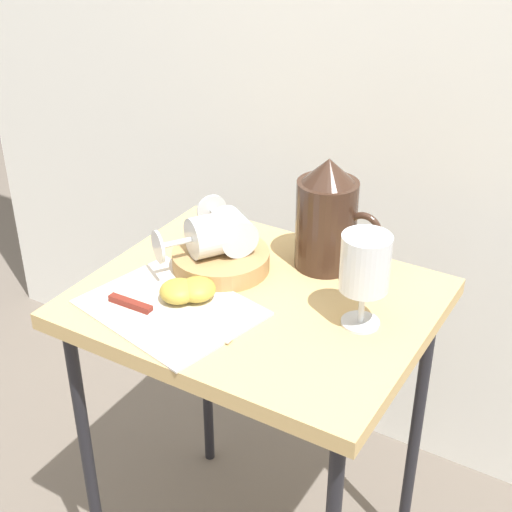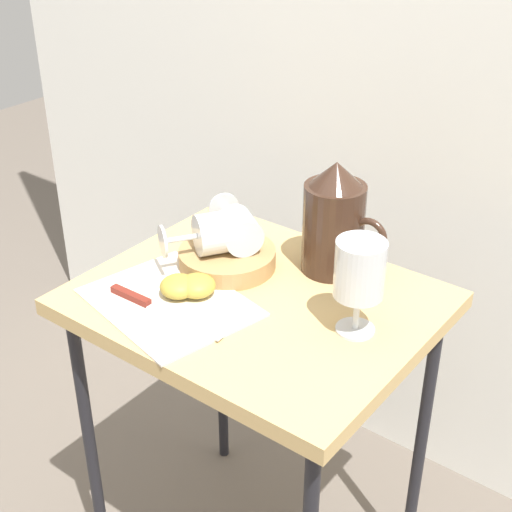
% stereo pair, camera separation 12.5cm
% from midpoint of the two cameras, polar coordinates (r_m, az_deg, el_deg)
% --- Properties ---
extents(table, '(0.59, 0.48, 0.68)m').
position_cam_midpoint_polar(table, '(1.33, 2.71, -5.54)').
color(table, tan).
rests_on(table, ground_plane).
extents(linen_napkin, '(0.32, 0.27, 0.00)m').
position_cam_midpoint_polar(linen_napkin, '(1.27, -3.88, -3.65)').
color(linen_napkin, silver).
rests_on(linen_napkin, table).
extents(basket_tray, '(0.18, 0.18, 0.03)m').
position_cam_midpoint_polar(basket_tray, '(1.37, 0.39, -0.24)').
color(basket_tray, '#AD8451').
rests_on(basket_tray, table).
extents(pitcher, '(0.16, 0.11, 0.21)m').
position_cam_midpoint_polar(pitcher, '(1.34, 8.65, 2.13)').
color(pitcher, '#382319').
rests_on(pitcher, table).
extents(wine_glass_upright, '(0.08, 0.08, 0.16)m').
position_cam_midpoint_polar(wine_glass_upright, '(1.17, 10.99, -1.44)').
color(wine_glass_upright, silver).
rests_on(wine_glass_upright, table).
extents(wine_glass_tipped_near, '(0.15, 0.13, 0.07)m').
position_cam_midpoint_polar(wine_glass_tipped_near, '(1.35, 1.27, 1.99)').
color(wine_glass_tipped_near, silver).
rests_on(wine_glass_tipped_near, basket_tray).
extents(wine_glass_tipped_far, '(0.14, 0.16, 0.08)m').
position_cam_midpoint_polar(wine_glass_tipped_far, '(1.34, -0.34, 1.71)').
color(wine_glass_tipped_far, silver).
rests_on(wine_glass_tipped_far, basket_tray).
extents(apple_half_left, '(0.07, 0.07, 0.04)m').
position_cam_midpoint_polar(apple_half_left, '(1.28, -3.18, -2.42)').
color(apple_half_left, '#B29938').
rests_on(apple_half_left, linen_napkin).
extents(apple_half_right, '(0.07, 0.07, 0.04)m').
position_cam_midpoint_polar(apple_half_right, '(1.28, -1.78, -2.37)').
color(apple_half_right, '#B29938').
rests_on(apple_half_right, linen_napkin).
extents(knife, '(0.24, 0.02, 0.01)m').
position_cam_midpoint_polar(knife, '(1.26, -5.44, -3.80)').
color(knife, silver).
rests_on(knife, linen_napkin).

